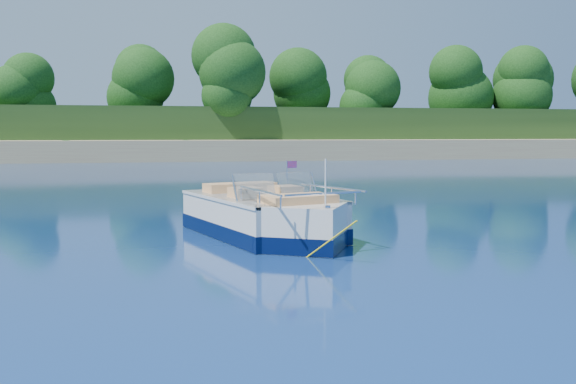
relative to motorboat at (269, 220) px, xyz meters
name	(u,v)px	position (x,y,z in m)	size (l,w,h in m)	color
ground	(230,251)	(-0.91, -1.20, -0.36)	(160.00, 160.00, 0.00)	#091B40
shoreline	(167,142)	(-0.91, 62.57, 0.62)	(170.00, 59.00, 6.00)	#A4825F
treeline	(171,88)	(-0.87, 39.82, 5.19)	(150.00, 7.12, 8.19)	black
motorboat	(269,220)	(0.00, 0.00, 0.00)	(2.97, 5.40, 1.85)	silver
tow_tube	(303,218)	(1.19, 2.09, -0.28)	(1.43, 1.43, 0.32)	#FFFE11
boy	(301,222)	(1.11, 2.00, -0.36)	(0.51, 0.34, 1.40)	tan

